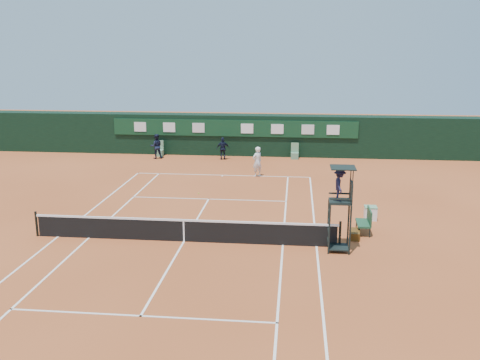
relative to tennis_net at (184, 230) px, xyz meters
name	(u,v)px	position (x,y,z in m)	size (l,w,h in m)	color
ground	(184,241)	(0.00, 0.00, -0.51)	(90.00, 90.00, 0.00)	#B6572A
court_lines	(184,241)	(0.00, 0.00, -0.50)	(11.05, 23.85, 0.01)	silver
tennis_net	(184,230)	(0.00, 0.00, 0.00)	(12.90, 0.10, 1.10)	black
back_wall	(235,134)	(0.00, 18.74, 1.00)	(40.00, 1.65, 3.00)	black
linesman_chair_left	(159,152)	(-5.50, 17.48, -0.19)	(0.55, 0.50, 1.15)	#5E916D
linesman_chair_right	(295,155)	(4.50, 17.48, -0.19)	(0.55, 0.50, 1.15)	#578565
umpire_chair	(340,191)	(6.30, -0.37, 1.95)	(0.96, 0.95, 3.42)	black
player_bench	(366,220)	(7.65, 1.83, 0.09)	(0.56, 1.20, 1.10)	#1B452C
tennis_bag	(355,234)	(7.15, 1.16, -0.35)	(0.38, 0.87, 0.33)	black
cooler	(370,213)	(8.11, 3.78, -0.18)	(0.57, 0.57, 0.65)	white
tennis_ball	(199,194)	(-0.71, 7.32, -0.47)	(0.07, 0.07, 0.07)	#ACCC2F
player	(257,162)	(2.19, 11.82, 0.43)	(0.69, 0.45, 1.88)	white
ball_kid_left	(156,146)	(-5.48, 16.58, 0.39)	(0.87, 0.68, 1.79)	black
ball_kid_right	(223,149)	(-0.63, 16.69, 0.29)	(0.94, 0.39, 1.60)	black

